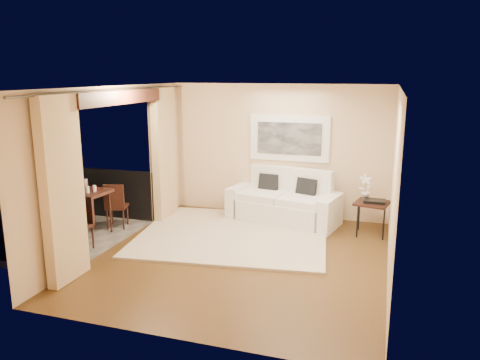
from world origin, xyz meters
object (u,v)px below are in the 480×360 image
at_px(balcony_chair_near, 82,219).
at_px(bistro_table, 86,196).
at_px(ice_bucket, 83,184).
at_px(side_table, 372,205).
at_px(sofa, 285,203).
at_px(balcony_chair_far, 115,203).
at_px(orchid, 366,187).

bearing_deg(balcony_chair_near, bistro_table, 130.66).
distance_m(bistro_table, ice_bucket, 0.27).
bearing_deg(side_table, sofa, 168.45).
relative_size(sofa, balcony_chair_far, 2.62).
xyz_separation_m(sofa, balcony_chair_near, (-2.94, -2.51, 0.15)).
distance_m(side_table, ice_bucket, 5.27).
distance_m(orchid, bistro_table, 5.10).
bearing_deg(balcony_chair_far, orchid, 178.76).
height_order(bistro_table, balcony_chair_near, balcony_chair_near).
distance_m(bistro_table, balcony_chair_far, 0.63).
relative_size(orchid, bistro_table, 0.57).
relative_size(bistro_table, balcony_chair_far, 0.95).
bearing_deg(bistro_table, orchid, 20.52).
bearing_deg(ice_bucket, bistro_table, -44.46).
bearing_deg(ice_bucket, balcony_chair_far, 43.35).
height_order(sofa, bistro_table, sofa).
height_order(side_table, bistro_table, bistro_table).
relative_size(side_table, orchid, 1.41).
distance_m(orchid, ice_bucket, 5.18).
xyz_separation_m(side_table, bistro_table, (-4.91, -1.62, 0.19)).
bearing_deg(balcony_chair_near, orchid, 40.61).
relative_size(side_table, bistro_table, 0.80).
distance_m(orchid, balcony_chair_near, 5.07).
xyz_separation_m(balcony_chair_far, ice_bucket, (-0.40, -0.38, 0.43)).
distance_m(sofa, side_table, 1.73).
distance_m(side_table, balcony_chair_far, 4.77).
bearing_deg(balcony_chair_far, balcony_chair_near, 74.36).
bearing_deg(side_table, orchid, 128.63).
bearing_deg(sofa, balcony_chair_near, -127.49).
distance_m(sofa, balcony_chair_far, 3.30).
bearing_deg(sofa, ice_bucket, -139.51).
xyz_separation_m(side_table, balcony_chair_far, (-4.65, -1.10, -0.06)).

